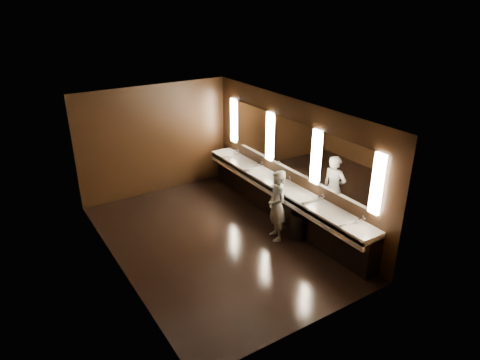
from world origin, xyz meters
The scene contains 10 objects.
floor centered at (0.00, 0.00, 0.00)m, with size 6.00×6.00×0.00m, color black.
ceiling centered at (0.00, 0.00, 2.80)m, with size 4.00×6.00×0.02m, color #2D2D2B.
wall_back centered at (0.00, 3.00, 1.40)m, with size 4.00×0.02×2.80m, color black.
wall_front centered at (0.00, -3.00, 1.40)m, with size 4.00×0.02×2.80m, color black.
wall_left centered at (-2.00, 0.00, 1.40)m, with size 0.02×6.00×2.80m, color black.
wall_right centered at (2.00, 0.00, 1.40)m, with size 0.02×6.00×2.80m, color black.
sink_counter centered at (1.79, 0.00, 0.50)m, with size 0.55×5.40×1.01m.
mirror_band centered at (1.98, 0.00, 1.75)m, with size 0.06×5.03×1.15m.
person centered at (1.16, -0.61, 0.77)m, with size 0.56×0.37×1.54m, color #82AAC2.
trash_bin centered at (1.58, -0.86, 0.29)m, with size 0.38×0.38×0.59m, color black.
Camera 1 is at (-3.73, -6.87, 4.84)m, focal length 32.00 mm.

